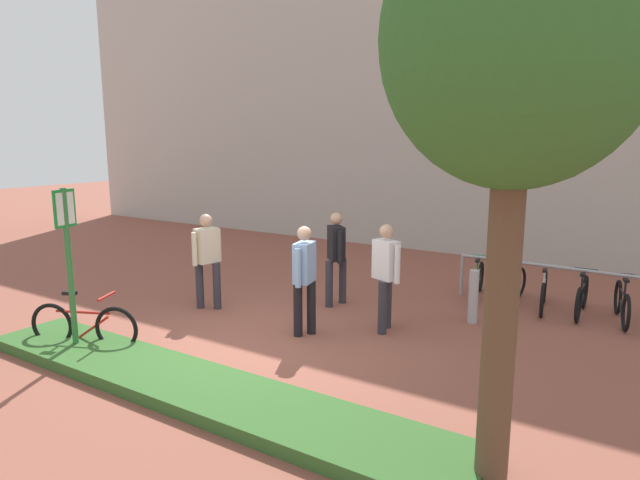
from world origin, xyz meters
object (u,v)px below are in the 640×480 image
Objects in this scene: tree_sidewalk at (517,44)px; parking_sign_post at (68,247)px; person_casual_tan at (386,271)px; person_shirt_blue at (304,274)px; person_suited_navy at (336,253)px; bollard_steel at (473,297)px; bike_at_sign at (84,326)px; bike_rack_cluster at (563,293)px; person_shirt_white at (207,255)px.

tree_sidewalk is 6.22m from parking_sign_post.
person_shirt_blue is at bearing -139.01° from person_casual_tan.
person_suited_navy is at bearing 134.99° from tree_sidewalk.
person_casual_tan is (-1.07, -1.12, 0.53)m from bollard_steel.
tree_sidewalk is 6.79m from bike_at_sign.
bollard_steel reaches higher than bike_rack_cluster.
person_shirt_blue is 1.00× the size of person_shirt_white.
bollard_steel is at bearing 22.51° from person_shirt_white.
person_shirt_white reaches higher than bike_rack_cluster.
tree_sidewalk is 5.47× the size of bollard_steel.
person_shirt_white reaches higher than bollard_steel.
parking_sign_post is 1.22m from bike_at_sign.
parking_sign_post is 4.64m from person_casual_tan.
person_casual_tan is at bearing -133.63° from bollard_steel.
person_casual_tan is at bearing 44.47° from parking_sign_post.
person_shirt_blue reaches higher than bike_at_sign.
bike_rack_cluster is 2.18× the size of person_casual_tan.
bollard_steel is 0.52× the size of person_suited_navy.
tree_sidewalk is 5.00m from person_shirt_blue.
parking_sign_post is 1.38× the size of person_shirt_blue.
parking_sign_post is 1.51× the size of bike_at_sign.
bollard_steel is at bearing 44.95° from parking_sign_post.
person_shirt_blue is at bearing -76.18° from person_suited_navy.
person_shirt_white is 1.00× the size of person_suited_navy.
bike_rack_cluster is at bearing 48.78° from person_casual_tan.
parking_sign_post is 2.63× the size of bollard_steel.
person_shirt_blue and person_suited_navy have the same top height.
parking_sign_post reaches higher than bike_at_sign.
parking_sign_post is at bearing -133.71° from bike_rack_cluster.
person_shirt_blue is (2.32, 2.39, -0.57)m from parking_sign_post.
bike_at_sign is (-5.89, 0.09, -3.37)m from tree_sidewalk.
parking_sign_post is at bearing -135.53° from person_casual_tan.
parking_sign_post reaches higher than person_shirt_white.
bollard_steel is (-1.16, -1.42, 0.10)m from bike_rack_cluster.
parking_sign_post is at bearing -92.04° from person_shirt_white.
bike_rack_cluster is 2.18× the size of person_shirt_white.
tree_sidewalk is at bearing -86.93° from bike_rack_cluster.
person_shirt_blue is (-2.04, -1.97, 0.53)m from bollard_steel.
bike_rack_cluster is 4.06m from person_suited_navy.
person_casual_tan is at bearing -131.22° from bike_rack_cluster.
bollard_steel is 4.65m from person_shirt_white.
bike_at_sign is 0.91× the size of person_shirt_blue.
person_shirt_white is (-3.20, -0.65, 0.00)m from person_casual_tan.
parking_sign_post reaches higher than person_casual_tan.
person_shirt_blue is at bearing 45.81° from parking_sign_post.
parking_sign_post is 1.38× the size of person_casual_tan.
bike_at_sign is 0.91× the size of person_casual_tan.
person_suited_navy is (-2.44, -0.35, 0.53)m from bollard_steel.
tree_sidewalk reaches higher than bike_rack_cluster.
person_casual_tan is 3.26m from person_shirt_white.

